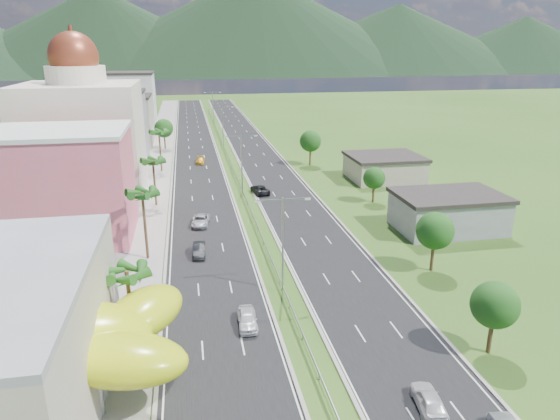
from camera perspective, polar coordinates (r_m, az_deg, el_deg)
ground at (r=48.49m, az=2.61°, el=-14.60°), size 500.00×500.00×0.00m
road_left at (r=132.24m, az=-9.55°, el=6.58°), size 11.00×260.00×0.04m
road_right at (r=133.32m, az=-3.06°, el=6.90°), size 11.00×260.00×0.04m
sidewalk_left at (r=132.42m, az=-13.68°, el=6.34°), size 7.00×260.00×0.12m
median_guardrail at (r=114.89m, az=-5.57°, el=5.29°), size 0.10×216.06×0.76m
streetlight_median_b at (r=54.16m, az=0.31°, el=-2.89°), size 6.04×0.25×11.00m
streetlight_median_c at (r=92.19m, az=-4.42°, el=5.99°), size 6.04×0.25×11.00m
streetlight_median_d at (r=136.33m, az=-6.56°, el=9.93°), size 6.04×0.25×11.00m
streetlight_median_e at (r=180.90m, az=-7.67°, el=11.93°), size 6.04×0.25×11.00m
lime_canopy at (r=42.77m, az=-23.79°, el=-13.35°), size 18.00×15.00×7.40m
pink_shophouse at (r=76.27m, az=-24.23°, el=2.37°), size 20.00×15.00×15.00m
domed_building at (r=97.51m, az=-21.59°, el=8.20°), size 20.00×20.00×28.70m
midrise_grey at (r=122.22m, az=-18.90°, el=8.71°), size 16.00×15.00×16.00m
midrise_beige at (r=144.02m, az=-17.70°, el=9.54°), size 16.00×15.00×13.00m
midrise_white at (r=166.40m, az=-16.90°, el=11.56°), size 16.00×15.00×18.00m
shed_near at (r=78.42m, az=18.63°, el=-0.38°), size 15.00×10.00×5.00m
shed_far at (r=105.33m, az=11.82°, el=4.67°), size 14.00×12.00×4.40m
palm_tree_b at (r=46.20m, az=-17.09°, el=-7.21°), size 3.60×3.60×8.10m
palm_tree_c at (r=64.38m, az=-15.45°, el=1.55°), size 3.60×3.60×9.60m
palm_tree_d at (r=86.84m, az=-14.31°, el=5.24°), size 3.60×3.60×8.60m
palm_tree_e at (r=111.21m, az=-13.66°, el=8.47°), size 3.60×3.60×9.40m
leafy_tree_lfar at (r=136.30m, az=-13.13°, el=9.08°), size 4.90×4.90×8.05m
leafy_tree_ra at (r=48.11m, az=23.35°, el=-9.94°), size 4.20×4.20×6.90m
leafy_tree_rb at (r=62.65m, az=17.29°, el=-2.29°), size 4.55×4.55×7.47m
leafy_tree_rc at (r=88.39m, az=10.71°, el=3.60°), size 3.85×3.85×6.33m
leafy_tree_rd at (r=114.89m, az=3.50°, el=7.86°), size 4.90×4.90×8.05m
mountain_ridge at (r=495.20m, az=-2.60°, el=15.24°), size 860.00×140.00×90.00m
car_white_near_left at (r=50.16m, az=-3.76°, el=-12.30°), size 2.04×4.68×1.57m
car_dark_left at (r=66.60m, az=-9.21°, el=-4.48°), size 1.80×4.69×1.52m
car_silver_mid_left at (r=77.48m, az=-9.06°, el=-1.19°), size 3.21×5.63×1.48m
car_yellow_far_left at (r=118.77m, az=-9.09°, el=5.62°), size 2.33×4.86×1.37m
car_white_near_right at (r=41.87m, az=16.66°, el=-20.10°), size 2.50×4.88×1.59m
car_dark_far_right at (r=93.13m, az=-2.31°, el=2.39°), size 3.38×5.87×1.54m
motorcycle at (r=45.13m, az=-12.68°, el=-16.94°), size 0.64×1.82×1.15m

